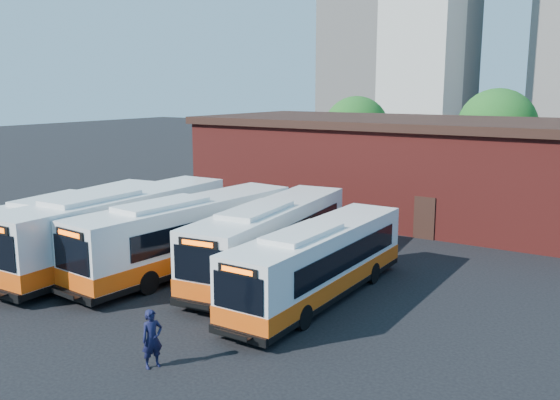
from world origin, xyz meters
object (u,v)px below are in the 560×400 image
Objects in this scene: bus_midwest at (187,237)px; bus_farwest at (75,226)px; transit_worker at (152,339)px; bus_mideast at (271,241)px; bus_east at (319,265)px; bus_west at (120,231)px.

bus_farwest is at bearing -165.84° from bus_midwest.
bus_mideast is at bearing 33.34° from transit_worker.
bus_east reaches higher than transit_worker.
bus_farwest is at bearing -171.99° from bus_mideast.
bus_west reaches higher than transit_worker.
bus_midwest is 7.05m from bus_east.
transit_worker is (-1.28, -8.01, -0.49)m from bus_east.
bus_midwest reaches higher than bus_east.
bus_east is 8.13m from transit_worker.
bus_farwest is 0.89× the size of bus_west.
bus_mideast is (6.88, 2.74, -0.13)m from bus_west.
bus_west is 1.18× the size of bus_east.
bus_mideast reaches higher than bus_farwest.
bus_farwest is 6.68m from bus_midwest.
bus_east is 6.23× the size of transit_worker.
bus_farwest is 14.18m from transit_worker.
bus_west is (3.29, -0.00, 0.19)m from bus_farwest.
bus_west is at bearing -174.50° from bus_east.
bus_farwest is at bearing 178.37° from bus_west.
bus_midwest reaches higher than transit_worker.
bus_west is 1.05× the size of bus_midwest.
bus_east is at bearing 11.60° from transit_worker.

